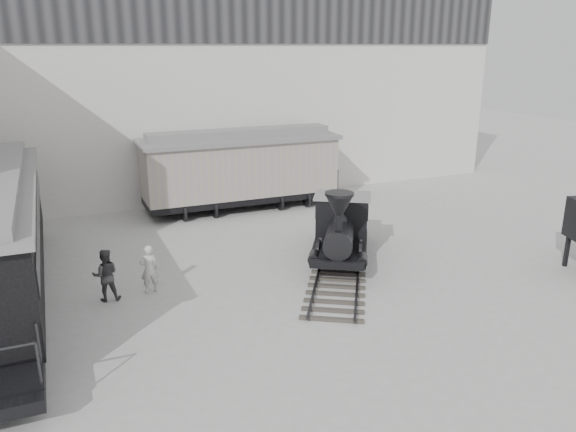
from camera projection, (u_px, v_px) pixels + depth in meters
name	position (u px, v px, depth m)	size (l,w,h in m)	color
ground	(355.00, 304.00, 17.89)	(90.00, 90.00, 0.00)	#9E9E9B
north_wall	(214.00, 93.00, 29.39)	(34.00, 2.51, 11.00)	silver
locomotive	(341.00, 232.00, 21.17)	(6.42, 8.64, 3.17)	#3D3832
boxcar	(240.00, 168.00, 27.88)	(9.85, 3.22, 4.02)	black
visitor_a	(149.00, 269.00, 18.56)	(0.60, 0.40, 1.66)	beige
visitor_b	(106.00, 275.00, 17.98)	(0.84, 0.66, 1.73)	#3B3B3D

